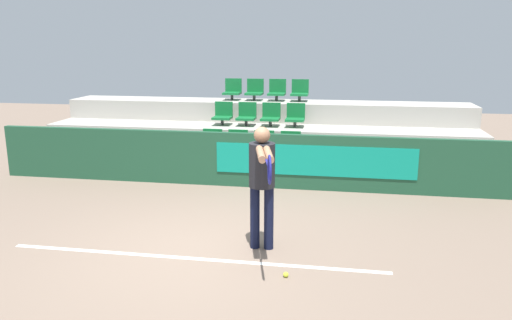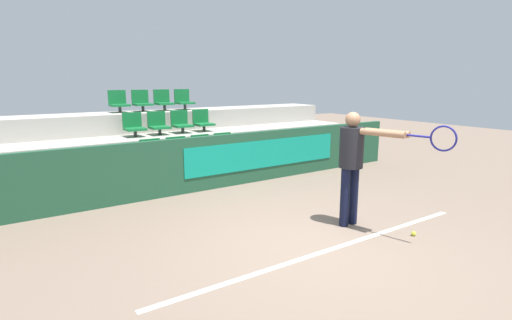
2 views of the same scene
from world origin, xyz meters
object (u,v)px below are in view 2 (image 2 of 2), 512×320
Objects in this scene: stadium_chair_9 at (142,102)px; stadium_chair_7 at (203,121)px; stadium_chair_3 at (225,146)px; tennis_ball at (414,234)px; stadium_chair_10 at (163,101)px; stadium_chair_11 at (184,100)px; stadium_chair_6 at (181,123)px; stadium_chair_1 at (178,151)px; stadium_chair_8 at (119,102)px; tennis_player at (355,156)px; stadium_chair_4 at (134,126)px; stadium_chair_5 at (158,124)px; stadium_chair_0 at (152,154)px; stadium_chair_2 at (202,148)px.

stadium_chair_7 is at bearing -43.70° from stadium_chair_9.
stadium_chair_3 is 7.88× the size of tennis_ball.
stadium_chair_7 is at bearing 90.00° from stadium_chair_3.
stadium_chair_10 is 1.00× the size of stadium_chair_11.
stadium_chair_6 is at bearing -117.62° from stadium_chair_11.
stadium_chair_7 is (0.00, 1.06, 0.46)m from stadium_chair_3.
stadium_chair_3 is 1.00× the size of stadium_chair_10.
tennis_ball is (0.43, -6.61, -1.57)m from stadium_chair_11.
stadium_chair_7 is at bearing 0.00° from stadium_chair_6.
stadium_chair_3 is at bearing 95.42° from tennis_ball.
stadium_chair_8 is at bearing 104.66° from stadium_chair_1.
stadium_chair_10 reaches higher than tennis_player.
stadium_chair_4 and stadium_chair_5 have the same top height.
stadium_chair_0 is 1.00× the size of stadium_chair_1.
stadium_chair_1 is at bearing -104.66° from stadium_chair_10.
stadium_chair_0 is 1.00× the size of stadium_chair_2.
stadium_chair_3 is (1.66, 0.00, 0.00)m from stadium_chair_0.
stadium_chair_4 is 1.00× the size of stadium_chair_9.
stadium_chair_11 is 6.81m from tennis_ball.
stadium_chair_0 is 0.31× the size of tennis_player.
stadium_chair_4 is 7.88× the size of tennis_ball.
stadium_chair_5 and stadium_chair_7 have the same top height.
stadium_chair_8 is 1.66m from stadium_chair_11.
stadium_chair_10 reaches higher than stadium_chair_7.
stadium_chair_9 is (-0.55, 2.12, 0.91)m from stadium_chair_2.
stadium_chair_4 is at bearing 180.00° from stadium_chair_7.
stadium_chair_3 is at bearing -90.00° from stadium_chair_7.
stadium_chair_10 is at bearing 43.70° from stadium_chair_4.
stadium_chair_11 is 7.88× the size of tennis_ball.
stadium_chair_10 reaches higher than stadium_chair_2.
stadium_chair_0 is at bearing 180.00° from stadium_chair_1.
stadium_chair_8 is at bearing 117.62° from stadium_chair_2.
stadium_chair_11 is at bearing 43.70° from stadium_chair_5.
stadium_chair_7 is 1.60m from stadium_chair_9.
stadium_chair_11 is at bearing 62.38° from stadium_chair_6.
stadium_chair_4 is at bearing 117.62° from stadium_chair_1.
stadium_chair_6 is 1.15m from stadium_chair_10.
stadium_chair_7 is at bearing 0.00° from stadium_chair_4.
tennis_player is (0.57, -3.73, 0.37)m from stadium_chair_2.
stadium_chair_11 is (1.11, 0.00, 0.00)m from stadium_chair_9.
stadium_chair_1 is 1.00× the size of stadium_chair_11.
stadium_chair_6 is at bearing 180.00° from stadium_chair_7.
tennis_ball is (0.98, -5.55, -1.12)m from stadium_chair_6.
stadium_chair_10 reaches higher than stadium_chair_5.
stadium_chair_5 is at bearing 90.00° from stadium_chair_1.
stadium_chair_0 is 1.00× the size of stadium_chair_5.
tennis_player is (0.02, -4.79, -0.09)m from stadium_chair_7.
tennis_player is at bearing -73.99° from stadium_chair_8.
stadium_chair_9 reaches higher than stadium_chair_3.
stadium_chair_1 is at bearing -136.30° from stadium_chair_7.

